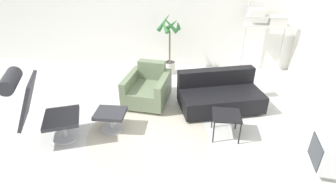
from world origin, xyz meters
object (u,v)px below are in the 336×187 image
(couch_low, at_px, (219,96))
(lounge_chair, at_px, (34,102))
(crt_television, at_px, (331,155))
(potted_plant, at_px, (170,48))
(side_table, at_px, (227,117))
(ottoman, at_px, (111,116))
(armchair_red, at_px, (148,89))
(shelf_unit, at_px, (268,19))

(couch_low, bearing_deg, lounge_chair, 8.93)
(crt_television, distance_m, potted_plant, 3.93)
(side_table, bearing_deg, ottoman, -179.39)
(lounge_chair, xyz_separation_m, crt_television, (4.17, -0.27, -0.42))
(ottoman, relative_size, potted_plant, 0.34)
(side_table, bearing_deg, lounge_chair, -172.00)
(side_table, relative_size, potted_plant, 0.31)
(lounge_chair, bearing_deg, armchair_red, 112.41)
(armchair_red, xyz_separation_m, crt_television, (2.73, -1.64, 0.02))
(ottoman, distance_m, crt_television, 3.25)
(couch_low, bearing_deg, potted_plant, -70.01)
(lounge_chair, bearing_deg, side_table, 76.86)
(lounge_chair, distance_m, armchair_red, 2.03)
(lounge_chair, relative_size, potted_plant, 0.83)
(lounge_chair, xyz_separation_m, couch_low, (2.82, 1.29, -0.46))
(lounge_chair, relative_size, ottoman, 2.44)
(lounge_chair, height_order, potted_plant, potted_plant)
(ottoman, distance_m, shelf_unit, 4.09)
(potted_plant, bearing_deg, armchair_red, -101.80)
(couch_low, xyz_separation_m, potted_plant, (-1.08, 1.52, 0.38))
(couch_low, bearing_deg, crt_television, 115.37)
(potted_plant, height_order, shelf_unit, shelf_unit)
(ottoman, relative_size, crt_television, 0.92)
(couch_low, bearing_deg, ottoman, 10.66)
(crt_television, relative_size, potted_plant, 0.37)
(ottoman, distance_m, armchair_red, 1.08)
(lounge_chair, distance_m, side_table, 2.91)
(couch_low, xyz_separation_m, shelf_unit, (1.11, 1.74, 1.05))
(side_table, relative_size, crt_television, 0.82)
(lounge_chair, bearing_deg, ottoman, 90.00)
(ottoman, height_order, shelf_unit, shelf_unit)
(armchair_red, distance_m, potted_plant, 1.51)
(potted_plant, bearing_deg, side_table, -64.97)
(armchair_red, distance_m, crt_television, 3.18)
(lounge_chair, xyz_separation_m, ottoman, (0.99, 0.38, -0.45))
(lounge_chair, xyz_separation_m, side_table, (2.86, 0.40, -0.35))
(side_table, xyz_separation_m, potted_plant, (-1.12, 2.40, 0.26))
(potted_plant, bearing_deg, shelf_unit, 5.72)
(side_table, height_order, potted_plant, potted_plant)
(ottoman, xyz_separation_m, side_table, (1.87, 0.02, 0.10))
(couch_low, height_order, potted_plant, potted_plant)
(lounge_chair, height_order, side_table, lounge_chair)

